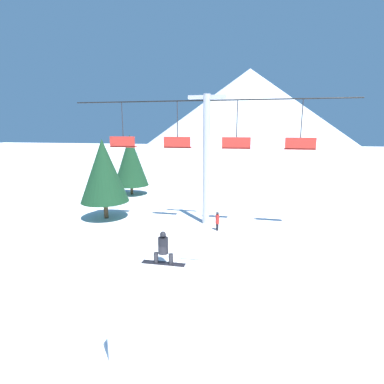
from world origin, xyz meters
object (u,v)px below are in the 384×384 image
Objects in this scene: snow_ramp at (162,305)px; pine_tree_near at (104,171)px; snowboarder at (163,249)px; distant_skier at (217,220)px.

pine_tree_near is (-7.73, 11.02, 2.56)m from snow_ramp.
snow_ramp is 1.81m from snowboarder.
pine_tree_near is 8.77m from distant_skier.
distant_skier is at bearing 85.13° from snowboarder.
distant_skier is (0.52, 10.00, -0.25)m from snow_ramp.
pine_tree_near is at bearing 125.07° from snow_ramp.
pine_tree_near is at bearing 126.82° from snowboarder.
snowboarder reaches higher than snow_ramp.
pine_tree_near is at bearing 172.94° from distant_skier.
snow_ramp is at bearing -76.28° from snowboarder.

